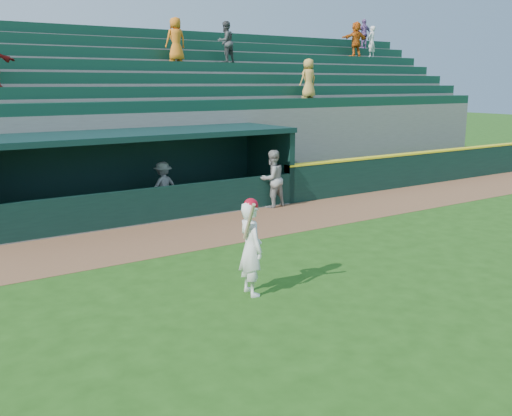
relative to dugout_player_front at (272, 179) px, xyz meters
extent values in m
plane|color=#214D13|center=(-3.79, -6.36, -0.90)|extent=(120.00, 120.00, 0.00)
cube|color=brown|center=(-3.79, -1.46, -0.90)|extent=(40.00, 3.00, 0.01)
cube|color=black|center=(8.46, 0.19, -0.30)|extent=(15.50, 0.30, 1.20)
cube|color=yellow|center=(8.46, 0.19, 0.33)|extent=(15.50, 0.32, 0.06)
imported|color=#989893|center=(0.00, 0.00, 0.00)|extent=(0.94, 0.77, 1.81)
imported|color=#A2A39D|center=(-3.05, 1.46, -0.15)|extent=(1.04, 0.70, 1.50)
cube|color=slate|center=(-3.79, 1.34, -0.88)|extent=(9.00, 2.60, 0.04)
cube|color=black|center=(0.81, 1.34, 0.25)|extent=(0.20, 2.60, 2.30)
cube|color=black|center=(-3.79, 2.64, 0.25)|extent=(9.40, 0.20, 2.30)
cube|color=black|center=(-3.79, 1.34, 1.48)|extent=(9.40, 2.80, 0.16)
cube|color=black|center=(-3.79, 0.12, -0.40)|extent=(9.00, 0.16, 1.00)
cube|color=brown|center=(-3.79, 2.14, -0.65)|extent=(8.40, 0.45, 0.10)
cube|color=slate|center=(-3.79, 3.16, 0.55)|extent=(34.00, 0.85, 2.91)
cube|color=#0F3828|center=(-3.79, 3.04, 2.19)|extent=(34.00, 0.60, 0.36)
cube|color=slate|center=(-3.79, 4.01, 0.78)|extent=(34.00, 0.85, 3.36)
cube|color=#0F3828|center=(-3.79, 3.89, 2.64)|extent=(34.00, 0.60, 0.36)
cube|color=slate|center=(-3.79, 4.86, 1.00)|extent=(34.00, 0.85, 3.81)
cube|color=#0F3828|center=(-3.79, 4.74, 3.09)|extent=(34.00, 0.60, 0.36)
cube|color=slate|center=(-3.79, 5.71, 1.23)|extent=(34.00, 0.85, 4.26)
cube|color=#0F3828|center=(-3.79, 5.59, 3.54)|extent=(34.00, 0.60, 0.36)
cube|color=slate|center=(-3.79, 6.56, 1.45)|extent=(34.00, 0.85, 4.71)
cube|color=#0F3828|center=(-3.79, 6.44, 3.99)|extent=(34.00, 0.60, 0.36)
cube|color=slate|center=(-3.79, 7.41, 1.68)|extent=(34.00, 0.85, 5.16)
cube|color=#0F3828|center=(-3.79, 7.29, 4.44)|extent=(34.00, 0.60, 0.36)
cube|color=slate|center=(-3.79, 8.26, 1.90)|extent=(34.00, 0.85, 5.61)
cube|color=#0F3828|center=(-3.79, 8.14, 4.89)|extent=(34.00, 0.60, 0.36)
cube|color=slate|center=(-3.79, 8.84, 1.90)|extent=(34.50, 0.30, 5.61)
imported|color=orange|center=(-0.46, 5.61, 4.52)|extent=(0.79, 0.52, 1.60)
imported|color=#474747|center=(1.70, 5.61, 4.51)|extent=(0.89, 0.76, 1.58)
imported|color=gold|center=(3.84, 3.06, 3.10)|extent=(0.74, 0.50, 1.47)
imported|color=#865B9D|center=(10.76, 7.31, 5.33)|extent=(0.85, 0.39, 1.43)
imported|color=orange|center=(9.42, 6.46, 4.97)|extent=(1.50, 0.48, 1.61)
imported|color=white|center=(10.45, 6.46, 4.90)|extent=(0.60, 0.47, 1.46)
imported|color=white|center=(-4.72, -5.99, -0.03)|extent=(0.49, 0.68, 1.75)
sphere|color=#B40A1E|center=(-4.72, -5.99, 0.78)|extent=(0.27, 0.27, 0.27)
cylinder|color=tan|center=(-4.90, -6.21, 0.55)|extent=(0.18, 0.52, 0.76)
camera|label=1|loc=(-10.20, -14.37, 2.94)|focal=40.00mm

